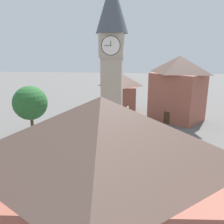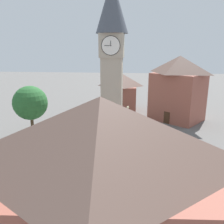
{
  "view_description": "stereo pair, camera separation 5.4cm",
  "coord_description": "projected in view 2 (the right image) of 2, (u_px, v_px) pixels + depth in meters",
  "views": [
    {
      "loc": [
        -2.87,
        28.22,
        12.5
      ],
      "look_at": [
        0.0,
        0.0,
        4.81
      ],
      "focal_mm": 37.12,
      "sensor_mm": 36.0,
      "label": 1
    },
    {
      "loc": [
        -2.92,
        28.22,
        12.5
      ],
      "look_at": [
        0.0,
        0.0,
        4.81
      ],
      "focal_mm": 37.12,
      "sensor_mm": 36.0,
      "label": 2
    }
  ],
  "objects": [
    {
      "name": "building_shop_left",
      "position": [
        121.0,
        91.0,
        48.7
      ],
      "size": [
        6.88,
        6.42,
        7.83
      ],
      "color": "#995142",
      "rests_on": "ground"
    },
    {
      "name": "clock_tower",
      "position": [
        112.0,
        54.0,
        27.51
      ],
      "size": [
        3.77,
        3.77,
        20.55
      ],
      "color": "gray",
      "rests_on": "ground"
    },
    {
      "name": "tree",
      "position": [
        30.0,
        103.0,
        33.05
      ],
      "size": [
        4.89,
        4.89,
        7.55
      ],
      "color": "brown",
      "rests_on": "ground"
    },
    {
      "name": "building_corner_back",
      "position": [
        101.0,
        191.0,
        12.17
      ],
      "size": [
        11.88,
        8.93,
        10.37
      ],
      "color": "#995142",
      "rests_on": "ground"
    },
    {
      "name": "building_hall_far",
      "position": [
        178.0,
        88.0,
        41.16
      ],
      "size": [
        11.08,
        10.77,
        11.46
      ],
      "color": "#995142",
      "rests_on": "ground"
    },
    {
      "name": "car_silver_kerb",
      "position": [
        179.0,
        147.0,
        28.83
      ],
      "size": [
        3.22,
        4.46,
        1.53
      ],
      "color": "#236B38",
      "rests_on": "ground"
    },
    {
      "name": "car_white_side",
      "position": [
        100.0,
        123.0,
        37.93
      ],
      "size": [
        3.2,
        4.46,
        1.53
      ],
      "color": "#236B38",
      "rests_on": "ground"
    },
    {
      "name": "lamp_post",
      "position": [
        128.0,
        116.0,
        34.19
      ],
      "size": [
        0.36,
        0.36,
        4.47
      ],
      "color": "black",
      "rests_on": "ground"
    },
    {
      "name": "ground_plane",
      "position": [
        112.0,
        147.0,
        30.65
      ],
      "size": [
        200.0,
        200.0,
        0.0
      ],
      "primitive_type": "plane",
      "color": "#605E5B"
    },
    {
      "name": "pedestrian",
      "position": [
        75.0,
        179.0,
        21.25
      ],
      "size": [
        0.37,
        0.5,
        1.69
      ],
      "color": "#706656",
      "rests_on": "ground"
    },
    {
      "name": "car_black_far",
      "position": [
        73.0,
        165.0,
        24.23
      ],
      "size": [
        4.12,
        4.1,
        1.53
      ],
      "color": "black",
      "rests_on": "ground"
    },
    {
      "name": "car_red_corner",
      "position": [
        149.0,
        179.0,
        21.74
      ],
      "size": [
        2.78,
        4.44,
        1.53
      ],
      "color": "red",
      "rests_on": "ground"
    },
    {
      "name": "road_sign",
      "position": [
        149.0,
        154.0,
        24.25
      ],
      "size": [
        0.6,
        0.07,
        2.8
      ],
      "color": "gray",
      "rests_on": "ground"
    },
    {
      "name": "car_green_alley",
      "position": [
        131.0,
        120.0,
        39.96
      ],
      "size": [
        4.45,
        3.28,
        1.53
      ],
      "color": "#236B38",
      "rests_on": "ground"
    },
    {
      "name": "car_blue_kerb",
      "position": [
        105.0,
        114.0,
        43.19
      ],
      "size": [
        2.69,
        4.42,
        1.53
      ],
      "color": "#236B38",
      "rests_on": "ground"
    }
  ]
}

